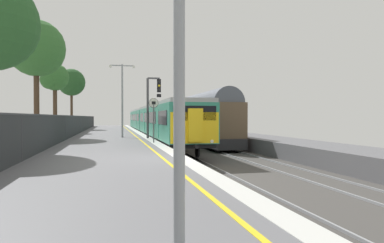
{
  "coord_description": "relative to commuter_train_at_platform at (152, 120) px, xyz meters",
  "views": [
    {
      "loc": [
        -2.26,
        -13.32,
        1.6
      ],
      "look_at": [
        1.83,
        4.16,
        1.37
      ],
      "focal_mm": 32.01,
      "sensor_mm": 36.0,
      "label": 1
    }
  ],
  "objects": [
    {
      "name": "ground",
      "position": [
        0.54,
        -24.76,
        -1.88
      ],
      "size": [
        17.4,
        110.0,
        1.21
      ],
      "color": "slate"
    },
    {
      "name": "commuter_train_at_platform",
      "position": [
        0.0,
        0.0,
        0.0
      ],
      "size": [
        2.83,
        40.79,
        3.81
      ],
      "color": "#2D846B",
      "rests_on": "ground"
    },
    {
      "name": "freight_train_adjacent_track",
      "position": [
        4.0,
        15.48,
        0.37
      ],
      "size": [
        2.6,
        61.08,
        4.81
      ],
      "color": "#232326",
      "rests_on": "ground"
    },
    {
      "name": "signal_gantry",
      "position": [
        -1.46,
        -12.24,
        1.62
      ],
      "size": [
        1.1,
        0.24,
        4.59
      ],
      "color": "#47474C",
      "rests_on": "ground"
    },
    {
      "name": "speed_limit_sign",
      "position": [
        -1.85,
        -16.87,
        0.5
      ],
      "size": [
        0.59,
        0.08,
        2.78
      ],
      "color": "#59595B",
      "rests_on": "ground"
    },
    {
      "name": "platform_lamp_mid",
      "position": [
        -3.57,
        -10.52,
        2.13
      ],
      "size": [
        2.0,
        0.2,
        5.77
      ],
      "color": "#93999E",
      "rests_on": "ground"
    },
    {
      "name": "platform_back_fence",
      "position": [
        -7.55,
        -24.76,
        -0.36
      ],
      "size": [
        0.07,
        99.0,
        1.74
      ],
      "color": "#282B2D",
      "rests_on": "ground"
    },
    {
      "name": "background_tree_left",
      "position": [
        -10.42,
        0.8,
        4.45
      ],
      "size": [
        2.91,
        2.99,
        7.35
      ],
      "color": "#473323",
      "rests_on": "ground"
    },
    {
      "name": "background_tree_centre",
      "position": [
        -9.64,
        10.58,
        4.88
      ],
      "size": [
        3.63,
        3.63,
        8.12
      ],
      "color": "#473323",
      "rests_on": "ground"
    },
    {
      "name": "background_tree_back",
      "position": [
        -10.46,
        -7.72,
        5.86
      ],
      "size": [
        4.64,
        4.64,
        9.59
      ],
      "color": "#473323",
      "rests_on": "ground"
    }
  ]
}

